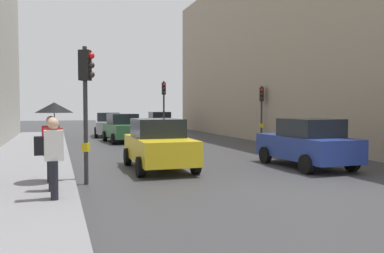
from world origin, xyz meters
The scene contains 14 objects.
ground_plane centered at (0.00, 0.00, 0.00)m, with size 120.00×120.00×0.00m, color #38383A.
sidewalk_kerb centered at (-7.41, 6.00, 0.08)m, with size 3.18×40.00×0.16m, color gray.
building_facade_right centered at (11.82, 12.90, 5.92)m, with size 12.00×35.04×11.84m, color gray.
traffic_light_mid_street centered at (5.51, 13.15, 2.39)m, with size 0.34×0.45×3.47m.
traffic_light_far_median centered at (0.80, 18.58, 2.75)m, with size 0.25×0.43×3.99m.
traffic_light_near_right centered at (-5.50, 2.86, 2.65)m, with size 0.45×0.35×3.85m.
car_dark_suv centered at (2.24, 25.88, 0.88)m, with size 2.10×4.24×1.76m.
car_green_estate centered at (-2.41, 16.31, 0.88)m, with size 2.26×4.32×1.76m.
car_blue_van centered at (2.26, 3.70, 0.88)m, with size 2.04×4.21×1.76m.
car_silver_hatchback centered at (-2.69, 21.62, 0.88)m, with size 2.28×4.33×1.76m.
car_yellow_taxi centered at (-2.92, 4.96, 0.88)m, with size 2.07×4.23×1.76m.
pedestrian_with_umbrella centered at (-6.37, 2.73, 1.84)m, with size 1.00×1.00×2.14m.
pedestrian_with_black_backpack centered at (-6.40, 0.52, 1.16)m, with size 0.61×0.36×1.77m.
pedestrian_in_red_jacket centered at (-6.38, 1.49, 1.13)m, with size 0.46×0.37×1.77m.
Camera 1 is at (-6.26, -8.70, 2.17)m, focal length 37.65 mm.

